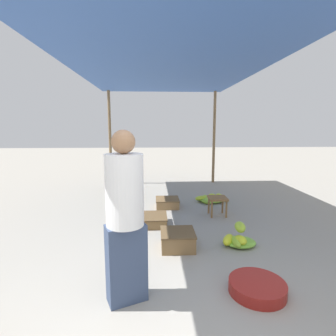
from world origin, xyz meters
TOP-DOWN VIEW (x-y plane):
  - canopy_post_back_left at (-1.54, 6.20)m, footprint 0.08×0.08m
  - canopy_post_back_right at (1.54, 6.20)m, footprint 0.08×0.08m
  - canopy_tarp at (0.00, 3.25)m, footprint 3.48×6.30m
  - vendor_foreground at (-0.51, 0.77)m, footprint 0.46×0.46m
  - stool at (0.95, 3.16)m, footprint 0.34×0.34m
  - basin_black at (0.79, 0.81)m, footprint 0.57×0.57m
  - banana_pile_left_0 at (-0.92, 4.52)m, footprint 0.74×0.57m
  - banana_pile_left_1 at (-0.98, 5.32)m, footprint 0.53×0.54m
  - banana_pile_right_0 at (0.93, 1.86)m, footprint 0.53×0.43m
  - banana_pile_right_1 at (1.05, 4.09)m, footprint 0.77×0.61m
  - crate_near at (0.02, 3.76)m, footprint 0.49×0.49m
  - crate_mid at (0.07, 1.85)m, footprint 0.47×0.47m
  - crate_far at (-0.30, 2.75)m, footprint 0.54×0.54m

SIDE VIEW (x-z plane):
  - basin_black at x=0.79m, z-range 0.00..0.12m
  - banana_pile_right_1 at x=1.05m, z-range -0.04..0.18m
  - banana_pile_left_0 at x=-0.92m, z-range -0.07..0.22m
  - crate_far at x=-0.30m, z-range 0.00..0.17m
  - crate_near at x=0.02m, z-range 0.00..0.18m
  - banana_pile_left_1 at x=-0.98m, z-range -0.06..0.25m
  - banana_pile_right_0 at x=0.93m, z-range -0.07..0.27m
  - crate_mid at x=0.07m, z-range 0.00..0.24m
  - stool at x=0.95m, z-range 0.11..0.47m
  - vendor_foreground at x=-0.51m, z-range 0.03..1.68m
  - canopy_post_back_left at x=-1.54m, z-range 0.00..2.70m
  - canopy_post_back_right at x=1.54m, z-range 0.00..2.70m
  - canopy_tarp at x=0.00m, z-range 2.70..2.74m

